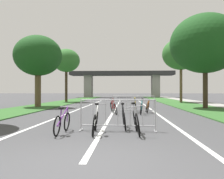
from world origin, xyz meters
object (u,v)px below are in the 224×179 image
(tree_right_oak_mid, at_px, (181,54))
(crowd_barrier_nearest, at_px, (118,115))
(crowd_barrier_second, at_px, (133,104))
(bicycle_teal_6, at_px, (141,108))
(tree_right_cypress_far, at_px, (205,44))
(bicycle_silver_3, at_px, (136,122))
(bicycle_white_4, at_px, (95,122))
(bicycle_black_7, at_px, (124,118))
(bicycle_yellow_1, at_px, (136,107))
(tree_left_maple_mid, at_px, (38,56))
(bicycle_red_0, at_px, (113,108))
(bicycle_orange_2, at_px, (147,107))
(bicycle_purple_5, at_px, (62,122))
(tree_left_pine_near, at_px, (66,61))

(tree_right_oak_mid, relative_size, crowd_barrier_nearest, 2.92)
(crowd_barrier_second, xyz_separation_m, bicycle_teal_6, (0.43, -0.60, -0.17))
(tree_right_cypress_far, distance_m, tree_right_oak_mid, 9.66)
(bicycle_silver_3, height_order, bicycle_teal_6, bicycle_silver_3)
(bicycle_white_4, relative_size, bicycle_black_7, 1.09)
(bicycle_yellow_1, height_order, bicycle_white_4, bicycle_white_4)
(crowd_barrier_second, relative_size, bicycle_yellow_1, 1.52)
(bicycle_yellow_1, bearing_deg, bicycle_silver_3, -88.93)
(tree_left_maple_mid, relative_size, bicycle_white_4, 3.44)
(bicycle_red_0, bearing_deg, bicycle_white_4, 73.65)
(bicycle_black_7, bearing_deg, bicycle_orange_2, 74.86)
(crowd_barrier_nearest, relative_size, bicycle_orange_2, 1.52)
(tree_right_oak_mid, bearing_deg, tree_right_cypress_far, -92.15)
(tree_left_maple_mid, height_order, crowd_barrier_second, tree_left_maple_mid)
(tree_left_maple_mid, xyz_separation_m, bicycle_white_4, (6.32, -12.22, -3.88))
(tree_right_oak_mid, xyz_separation_m, crowd_barrier_nearest, (-6.65, -20.29, -5.07))
(bicycle_silver_3, distance_m, bicycle_purple_5, 2.29)
(bicycle_teal_6, height_order, bicycle_black_7, bicycle_black_7)
(tree_right_cypress_far, distance_m, bicycle_teal_6, 8.34)
(bicycle_white_4, bearing_deg, tree_left_pine_near, 103.17)
(tree_right_oak_mid, relative_size, bicycle_orange_2, 4.42)
(tree_right_cypress_far, distance_m, bicycle_orange_2, 7.48)
(tree_right_cypress_far, xyz_separation_m, bicycle_white_4, (-6.98, -11.14, -4.55))
(tree_left_pine_near, height_order, bicycle_teal_6, tree_left_pine_near)
(bicycle_teal_6, relative_size, bicycle_black_7, 1.03)
(tree_left_pine_near, bearing_deg, bicycle_black_7, -70.82)
(bicycle_silver_3, bearing_deg, crowd_barrier_second, -93.47)
(tree_left_maple_mid, bearing_deg, bicycle_white_4, -62.64)
(tree_left_maple_mid, bearing_deg, bicycle_purple_5, -66.70)
(bicycle_purple_5, distance_m, bicycle_teal_6, 7.10)
(bicycle_silver_3, bearing_deg, bicycle_purple_5, -1.03)
(bicycle_black_7, bearing_deg, bicycle_purple_5, -153.13)
(bicycle_red_0, bearing_deg, bicycle_orange_2, -166.47)
(bicycle_orange_2, xyz_separation_m, bicycle_black_7, (-1.41, -6.52, 0.01))
(tree_right_cypress_far, bearing_deg, bicycle_orange_2, -142.21)
(tree_left_maple_mid, height_order, tree_right_oak_mid, tree_right_oak_mid)
(tree_left_pine_near, height_order, bicycle_purple_5, tree_left_pine_near)
(crowd_barrier_nearest, xyz_separation_m, bicycle_yellow_1, (0.89, 7.08, -0.16))
(tree_right_cypress_far, distance_m, bicycle_black_7, 12.68)
(tree_right_oak_mid, relative_size, bicycle_black_7, 4.67)
(bicycle_yellow_1, bearing_deg, crowd_barrier_nearest, -93.80)
(tree_left_pine_near, bearing_deg, bicycle_teal_6, -61.70)
(bicycle_teal_6, xyz_separation_m, bicycle_black_7, (-0.96, -5.41, 0.00))
(bicycle_white_4, bearing_deg, crowd_barrier_nearest, 31.70)
(tree_left_maple_mid, distance_m, crowd_barrier_nearest, 14.17)
(bicycle_teal_6, bearing_deg, bicycle_black_7, -98.17)
(tree_right_cypress_far, bearing_deg, bicycle_white_4, -122.06)
(tree_left_pine_near, relative_size, bicycle_red_0, 3.85)
(tree_right_oak_mid, distance_m, crowd_barrier_nearest, 21.95)
(tree_right_cypress_far, xyz_separation_m, bicycle_orange_2, (-4.68, -3.63, -4.57))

